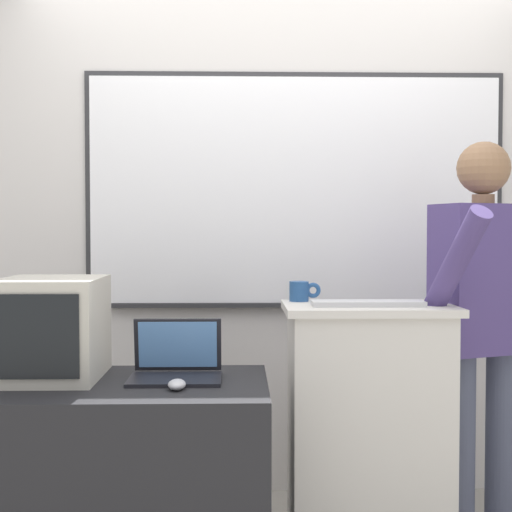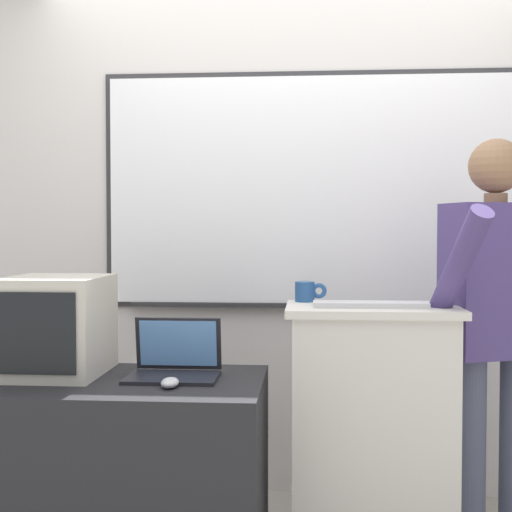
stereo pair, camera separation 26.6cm
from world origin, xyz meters
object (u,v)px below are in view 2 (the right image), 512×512
(wireless_keyboard, at_px, (370,305))
(coffee_mug, at_px, (306,292))
(side_desk, at_px, (126,485))
(computer_mouse_by_laptop, at_px, (170,383))
(person_presenter, at_px, (495,318))
(crt_monitor, at_px, (56,325))
(lectern_podium, at_px, (372,436))
(laptop, at_px, (175,360))

(wireless_keyboard, distance_m, coffee_mug, 0.31)
(side_desk, xyz_separation_m, coffee_mug, (0.64, 0.38, 0.67))
(computer_mouse_by_laptop, bearing_deg, person_presenter, 21.89)
(side_desk, height_order, computer_mouse_by_laptop, computer_mouse_by_laptop)
(side_desk, xyz_separation_m, crt_monitor, (-0.29, 0.08, 0.57))
(computer_mouse_by_laptop, bearing_deg, lectern_podium, 26.92)
(computer_mouse_by_laptop, height_order, crt_monitor, crt_monitor)
(laptop, relative_size, computer_mouse_by_laptop, 3.29)
(lectern_podium, bearing_deg, computer_mouse_by_laptop, -153.08)
(crt_monitor, bearing_deg, computer_mouse_by_laptop, -22.95)
(lectern_podium, bearing_deg, crt_monitor, -172.12)
(person_presenter, relative_size, wireless_keyboard, 3.89)
(side_desk, xyz_separation_m, computer_mouse_by_laptop, (0.18, -0.11, 0.40))
(laptop, relative_size, crt_monitor, 0.78)
(laptop, xyz_separation_m, wireless_keyboard, (0.72, 0.12, 0.20))
(person_presenter, height_order, computer_mouse_by_laptop, person_presenter)
(wireless_keyboard, distance_m, computer_mouse_by_laptop, 0.80)
(crt_monitor, bearing_deg, person_presenter, 9.67)
(person_presenter, xyz_separation_m, crt_monitor, (-1.67, -0.29, -0.01))
(person_presenter, relative_size, coffee_mug, 12.99)
(laptop, distance_m, wireless_keyboard, 0.76)
(side_desk, height_order, laptop, laptop)
(side_desk, height_order, person_presenter, person_presenter)
(person_presenter, height_order, wireless_keyboard, person_presenter)
(lectern_podium, height_order, wireless_keyboard, wireless_keyboard)
(lectern_podium, distance_m, person_presenter, 0.67)
(person_presenter, bearing_deg, computer_mouse_by_laptop, -177.38)
(lectern_podium, xyz_separation_m, computer_mouse_by_laptop, (-0.71, -0.36, 0.27))
(side_desk, distance_m, person_presenter, 1.55)
(lectern_podium, relative_size, person_presenter, 0.61)
(person_presenter, height_order, crt_monitor, person_presenter)
(lectern_podium, distance_m, wireless_keyboard, 0.52)
(laptop, xyz_separation_m, computer_mouse_by_laptop, (0.02, -0.19, -0.04))
(lectern_podium, relative_size, wireless_keyboard, 2.37)
(lectern_podium, height_order, computer_mouse_by_laptop, lectern_podium)
(wireless_keyboard, bearing_deg, side_desk, -167.52)
(lectern_podium, xyz_separation_m, laptop, (-0.73, -0.17, 0.32))
(crt_monitor, distance_m, coffee_mug, 0.98)
(side_desk, xyz_separation_m, laptop, (0.17, 0.08, 0.44))
(side_desk, relative_size, crt_monitor, 2.33)
(wireless_keyboard, bearing_deg, computer_mouse_by_laptop, -156.11)
(person_presenter, relative_size, laptop, 5.06)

